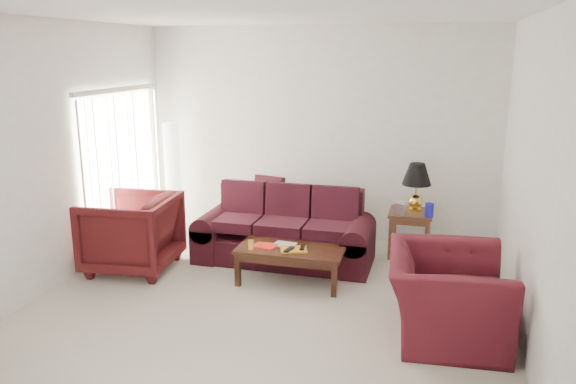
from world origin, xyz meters
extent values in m
plane|color=beige|center=(0.00, 0.00, 0.00)|extent=(5.00, 5.00, 0.00)
cube|color=silver|center=(-2.42, 1.30, 1.08)|extent=(0.10, 2.00, 2.16)
cube|color=black|center=(-0.62, 2.08, 0.72)|extent=(0.47, 0.31, 0.45)
cube|color=silver|center=(1.23, 1.79, 0.68)|extent=(0.16, 0.11, 0.15)
cylinder|color=#161691|center=(1.60, 1.78, 0.69)|extent=(0.12, 0.12, 0.18)
cube|color=silver|center=(1.23, 2.13, 0.68)|extent=(0.13, 0.16, 0.05)
imported|color=#420F11|center=(-1.92, 0.56, 0.47)|extent=(1.13, 1.10, 0.95)
imported|color=#461018|center=(1.83, -0.15, 0.41)|extent=(1.18, 1.32, 0.81)
cube|color=red|center=(-0.22, 0.63, 0.44)|extent=(0.30, 0.24, 0.02)
cube|color=beige|center=(-0.01, 0.74, 0.44)|extent=(0.27, 0.22, 0.01)
cube|color=orange|center=(0.13, 0.61, 0.44)|extent=(0.35, 0.31, 0.02)
cube|color=black|center=(0.10, 0.54, 0.46)|extent=(0.09, 0.19, 0.02)
cube|color=black|center=(0.23, 0.65, 0.46)|extent=(0.06, 0.17, 0.02)
cylinder|color=yellow|center=(-0.35, 0.51, 0.49)|extent=(0.08, 0.08, 0.11)
camera|label=1|loc=(1.67, -5.27, 2.64)|focal=35.00mm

